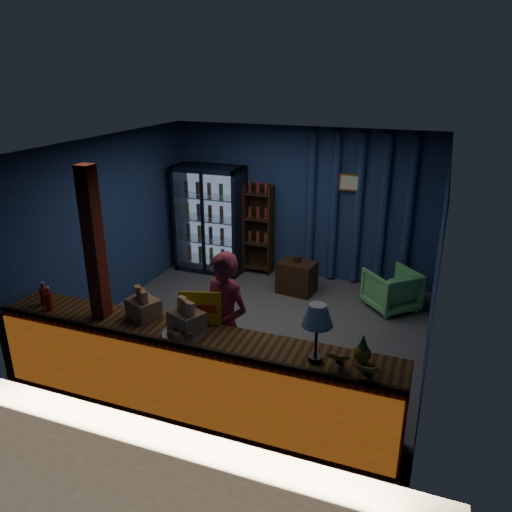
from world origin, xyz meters
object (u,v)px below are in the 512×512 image
(shopkeeper, at_px, (225,324))
(table_lamp, at_px, (317,317))
(green_chair, at_px, (391,289))
(pastry_tray, at_px, (185,332))

(shopkeeper, distance_m, table_lamp, 1.40)
(green_chair, bearing_deg, table_lamp, 41.04)
(shopkeeper, distance_m, green_chair, 3.20)
(table_lamp, bearing_deg, green_chair, 83.60)
(shopkeeper, relative_size, green_chair, 2.38)
(pastry_tray, bearing_deg, green_chair, 62.48)
(green_chair, bearing_deg, shopkeeper, 18.53)
(shopkeeper, relative_size, pastry_tray, 3.60)
(pastry_tray, bearing_deg, table_lamp, 0.25)
(green_chair, height_order, pastry_tray, pastry_tray)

